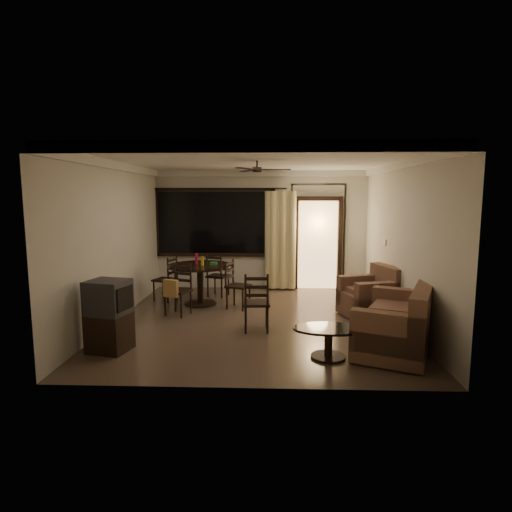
{
  "coord_description": "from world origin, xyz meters",
  "views": [
    {
      "loc": [
        0.27,
        -7.42,
        2.19
      ],
      "look_at": [
        -0.02,
        0.2,
        1.13
      ],
      "focal_mm": 30.0,
      "sensor_mm": 36.0,
      "label": 1
    }
  ],
  "objects_px": {
    "tv_cabinet": "(109,316)",
    "sofa": "(400,324)",
    "dining_chair_north": "(218,284)",
    "side_chair": "(256,314)",
    "dining_chair_south": "(178,299)",
    "dining_table": "(200,273)",
    "dining_chair_east": "(238,294)",
    "armchair": "(372,297)",
    "coffee_table": "(329,338)",
    "dining_chair_west": "(166,288)"
  },
  "relations": [
    {
      "from": "side_chair",
      "to": "dining_chair_north",
      "type": "bearing_deg",
      "value": -72.0
    },
    {
      "from": "dining_chair_south",
      "to": "side_chair",
      "type": "distance_m",
      "value": 1.75
    },
    {
      "from": "dining_table",
      "to": "sofa",
      "type": "bearing_deg",
      "value": -37.05
    },
    {
      "from": "dining_chair_east",
      "to": "tv_cabinet",
      "type": "relative_size",
      "value": 0.92
    },
    {
      "from": "dining_chair_east",
      "to": "side_chair",
      "type": "xyz_separation_m",
      "value": [
        0.42,
        -1.42,
        0.01
      ]
    },
    {
      "from": "dining_chair_west",
      "to": "coffee_table",
      "type": "relative_size",
      "value": 0.98
    },
    {
      "from": "dining_chair_west",
      "to": "armchair",
      "type": "height_order",
      "value": "dining_chair_west"
    },
    {
      "from": "dining_table",
      "to": "side_chair",
      "type": "xyz_separation_m",
      "value": [
        1.21,
        -1.71,
        -0.36
      ]
    },
    {
      "from": "dining_chair_south",
      "to": "sofa",
      "type": "bearing_deg",
      "value": -5.38
    },
    {
      "from": "dining_chair_east",
      "to": "dining_chair_north",
      "type": "relative_size",
      "value": 1.0
    },
    {
      "from": "dining_chair_south",
      "to": "dining_chair_north",
      "type": "distance_m",
      "value": 1.64
    },
    {
      "from": "dining_chair_north",
      "to": "dining_chair_west",
      "type": "bearing_deg",
      "value": 43.24
    },
    {
      "from": "dining_table",
      "to": "sofa",
      "type": "distance_m",
      "value": 4.15
    },
    {
      "from": "armchair",
      "to": "side_chair",
      "type": "height_order",
      "value": "side_chair"
    },
    {
      "from": "dining_chair_west",
      "to": "armchair",
      "type": "distance_m",
      "value": 4.23
    },
    {
      "from": "sofa",
      "to": "coffee_table",
      "type": "height_order",
      "value": "sofa"
    },
    {
      "from": "tv_cabinet",
      "to": "coffee_table",
      "type": "bearing_deg",
      "value": 10.11
    },
    {
      "from": "sofa",
      "to": "dining_table",
      "type": "bearing_deg",
      "value": 166.44
    },
    {
      "from": "dining_chair_north",
      "to": "sofa",
      "type": "distance_m",
      "value": 4.44
    },
    {
      "from": "dining_chair_north",
      "to": "dining_chair_east",
      "type": "bearing_deg",
      "value": 136.76
    },
    {
      "from": "sofa",
      "to": "side_chair",
      "type": "bearing_deg",
      "value": -177.1
    },
    {
      "from": "dining_chair_west",
      "to": "dining_chair_south",
      "type": "relative_size",
      "value": 1.0
    },
    {
      "from": "side_chair",
      "to": "dining_chair_south",
      "type": "bearing_deg",
      "value": -34.07
    },
    {
      "from": "dining_chair_west",
      "to": "sofa",
      "type": "height_order",
      "value": "sofa"
    },
    {
      "from": "dining_chair_west",
      "to": "coffee_table",
      "type": "bearing_deg",
      "value": 63.66
    },
    {
      "from": "dining_chair_south",
      "to": "sofa",
      "type": "relative_size",
      "value": 0.48
    },
    {
      "from": "armchair",
      "to": "side_chair",
      "type": "relative_size",
      "value": 1.16
    },
    {
      "from": "dining_chair_north",
      "to": "coffee_table",
      "type": "relative_size",
      "value": 0.98
    },
    {
      "from": "dining_chair_east",
      "to": "coffee_table",
      "type": "relative_size",
      "value": 0.98
    },
    {
      "from": "dining_table",
      "to": "dining_chair_north",
      "type": "distance_m",
      "value": 0.87
    },
    {
      "from": "tv_cabinet",
      "to": "coffee_table",
      "type": "xyz_separation_m",
      "value": [
        3.09,
        -0.16,
        -0.23
      ]
    },
    {
      "from": "dining_chair_east",
      "to": "dining_chair_west",
      "type": "bearing_deg",
      "value": 90.0
    },
    {
      "from": "sofa",
      "to": "armchair",
      "type": "xyz_separation_m",
      "value": [
        -0.01,
        1.7,
        0.01
      ]
    },
    {
      "from": "tv_cabinet",
      "to": "sofa",
      "type": "xyz_separation_m",
      "value": [
        4.16,
        0.2,
        -0.14
      ]
    },
    {
      "from": "dining_table",
      "to": "dining_chair_east",
      "type": "bearing_deg",
      "value": -19.83
    },
    {
      "from": "dining_table",
      "to": "dining_chair_north",
      "type": "relative_size",
      "value": 1.38
    },
    {
      "from": "sofa",
      "to": "armchair",
      "type": "height_order",
      "value": "sofa"
    },
    {
      "from": "dining_chair_north",
      "to": "coffee_table",
      "type": "xyz_separation_m",
      "value": [
        1.97,
        -3.6,
        0.0
      ]
    },
    {
      "from": "sofa",
      "to": "armchair",
      "type": "relative_size",
      "value": 1.75
    },
    {
      "from": "tv_cabinet",
      "to": "armchair",
      "type": "distance_m",
      "value": 4.57
    },
    {
      "from": "dining_chair_north",
      "to": "side_chair",
      "type": "distance_m",
      "value": 2.62
    },
    {
      "from": "coffee_table",
      "to": "tv_cabinet",
      "type": "bearing_deg",
      "value": 177.02
    },
    {
      "from": "dining_chair_south",
      "to": "dining_table",
      "type": "bearing_deg",
      "value": 89.91
    },
    {
      "from": "dining_table",
      "to": "dining_chair_west",
      "type": "relative_size",
      "value": 1.38
    },
    {
      "from": "tv_cabinet",
      "to": "dining_table",
      "type": "bearing_deg",
      "value": 85.58
    },
    {
      "from": "dining_chair_south",
      "to": "coffee_table",
      "type": "bearing_deg",
      "value": -19.34
    },
    {
      "from": "armchair",
      "to": "coffee_table",
      "type": "relative_size",
      "value": 1.16
    },
    {
      "from": "sofa",
      "to": "armchair",
      "type": "distance_m",
      "value": 1.7
    },
    {
      "from": "coffee_table",
      "to": "dining_chair_north",
      "type": "bearing_deg",
      "value": 118.7
    },
    {
      "from": "dining_chair_north",
      "to": "tv_cabinet",
      "type": "bearing_deg",
      "value": 91.78
    }
  ]
}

